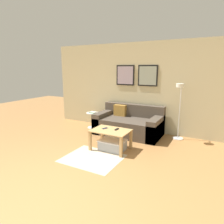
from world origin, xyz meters
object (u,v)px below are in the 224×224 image
(storage_bin, at_px, (112,145))
(book_stack, at_px, (93,112))
(side_table, at_px, (93,119))
(remote_control, at_px, (117,129))
(couch, at_px, (129,124))
(coffee_table, at_px, (111,134))
(cell_phone, at_px, (105,128))
(floor_lamp, at_px, (179,105))

(storage_bin, xyz_separation_m, book_stack, (-1.35, 1.23, 0.38))
(side_table, xyz_separation_m, book_stack, (0.01, -0.01, 0.21))
(side_table, distance_m, remote_control, 1.82)
(couch, distance_m, coffee_table, 1.22)
(coffee_table, xyz_separation_m, remote_control, (0.10, 0.10, 0.10))
(storage_bin, bearing_deg, book_stack, 137.65)
(coffee_table, height_order, storage_bin, coffee_table)
(remote_control, bearing_deg, coffee_table, -135.31)
(side_table, height_order, remote_control, same)
(remote_control, height_order, cell_phone, remote_control)
(couch, distance_m, floor_lamp, 1.46)
(book_stack, bearing_deg, coffee_table, -43.31)
(coffee_table, relative_size, storage_bin, 1.48)
(floor_lamp, bearing_deg, remote_control, -131.90)
(side_table, distance_m, cell_phone, 1.65)
(floor_lamp, height_order, book_stack, floor_lamp)
(cell_phone, bearing_deg, storage_bin, 8.53)
(side_table, bearing_deg, couch, -1.12)
(coffee_table, xyz_separation_m, book_stack, (-1.30, 1.22, 0.13))
(floor_lamp, xyz_separation_m, book_stack, (-2.52, -0.13, -0.42))
(floor_lamp, bearing_deg, book_stack, -177.10)
(coffee_table, height_order, remote_control, remote_control)
(side_table, relative_size, book_stack, 2.14)
(coffee_table, distance_m, remote_control, 0.18)
(book_stack, bearing_deg, storage_bin, -42.35)
(book_stack, relative_size, remote_control, 1.51)
(couch, xyz_separation_m, coffee_table, (0.08, -1.21, 0.08))
(cell_phone, bearing_deg, book_stack, 155.12)
(couch, relative_size, remote_control, 12.11)
(coffee_table, height_order, side_table, side_table)
(storage_bin, height_order, cell_phone, cell_phone)
(cell_phone, bearing_deg, floor_lamp, 64.38)
(coffee_table, bearing_deg, floor_lamp, 47.77)
(coffee_table, xyz_separation_m, cell_phone, (-0.18, 0.05, 0.10))
(storage_bin, distance_m, remote_control, 0.37)
(couch, height_order, floor_lamp, floor_lamp)
(remote_control, xyz_separation_m, cell_phone, (-0.28, -0.05, -0.01))
(couch, distance_m, side_table, 1.22)
(floor_lamp, distance_m, side_table, 2.61)
(couch, xyz_separation_m, storage_bin, (0.13, -1.21, -0.17))
(floor_lamp, relative_size, book_stack, 6.50)
(couch, distance_m, storage_bin, 1.23)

